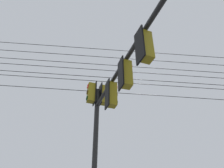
% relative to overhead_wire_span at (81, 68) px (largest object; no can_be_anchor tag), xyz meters
% --- Properties ---
extents(signal_mast_assembly, '(3.32, 5.56, 6.80)m').
position_rel_overhead_wire_span_xyz_m(signal_mast_assembly, '(1.50, -1.13, -2.75)').
color(signal_mast_assembly, black).
rests_on(signal_mast_assembly, ground).
extents(overhead_wire_span, '(17.71, 3.78, 3.28)m').
position_rel_overhead_wire_span_xyz_m(overhead_wire_span, '(0.00, 0.00, 0.00)').
color(overhead_wire_span, black).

